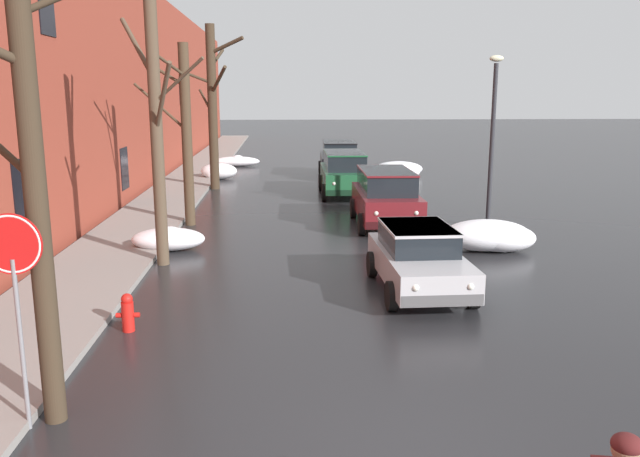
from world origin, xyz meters
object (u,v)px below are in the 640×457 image
Objects in this scene: bare_tree_far_down_block at (213,103)px; suv_maroon_parked_kerbside_close at (386,196)px; bare_tree_second_along_sidewalk at (156,124)px; stop_sign_at_corner at (13,264)px; fire_hydrant at (128,312)px; bare_tree_at_the_corner at (30,146)px; suv_black_parked_far_down_block at (339,158)px; sedan_silver_approaching_near_lane at (418,257)px; bare_tree_mid_block at (185,132)px; street_lamp_post at (493,132)px; suv_green_parked_kerbside_mid at (344,172)px.

bare_tree_far_down_block is 11.03m from suv_maroon_parked_kerbside_close.
bare_tree_second_along_sidewalk is 2.38× the size of stop_sign_at_corner.
bare_tree_second_along_sidewalk reaches higher than fire_hydrant.
stop_sign_at_corner reaches higher than fire_hydrant.
bare_tree_second_along_sidewalk reaches higher than bare_tree_at_the_corner.
bare_tree_second_along_sidewalk is at bearing -109.35° from suv_black_parked_far_down_block.
bare_tree_second_along_sidewalk is 13.04m from bare_tree_far_down_block.
bare_tree_at_the_corner reaches higher than sedan_silver_approaching_near_lane.
stop_sign_at_corner reaches higher than suv_black_parked_far_down_block.
bare_tree_second_along_sidewalk is 1.16× the size of bare_tree_mid_block.
sedan_silver_approaching_near_lane is 7.03m from suv_maroon_parked_kerbside_close.
suv_black_parked_far_down_block is 22.45m from fire_hydrant.
bare_tree_second_along_sidewalk is 10.40m from street_lamp_post.
bare_tree_second_along_sidewalk reaches higher than suv_black_parked_far_down_block.
stop_sign_at_corner is at bearing -138.28° from sedan_silver_approaching_near_lane.
fire_hydrant is at bearing -89.41° from bare_tree_far_down_block.
bare_tree_mid_block is 9.86m from sedan_silver_approaching_near_lane.
bare_tree_at_the_corner is at bearing 50.34° from stop_sign_at_corner.
bare_tree_mid_block is 1.45× the size of sedan_silver_approaching_near_lane.
suv_black_parked_far_down_block is at bearing 75.12° from fire_hydrant.
bare_tree_second_along_sidewalk is 5.64m from fire_hydrant.
suv_green_parked_kerbside_mid is 6.84× the size of fire_hydrant.
bare_tree_far_down_block reaches higher than stop_sign_at_corner.
sedan_silver_approaching_near_lane is at bearing -93.33° from suv_maroon_parked_kerbside_close.
bare_tree_mid_block is 1.19× the size of suv_green_parked_kerbside_mid.
bare_tree_mid_block reaches higher than stop_sign_at_corner.
suv_green_parked_kerbside_mid is at bearing 73.16° from bare_tree_at_the_corner.
suv_maroon_parked_kerbside_close is at bearing 35.01° from bare_tree_second_along_sidewalk.
stop_sign_at_corner is (-0.29, -21.14, -1.61)m from bare_tree_far_down_block.
bare_tree_far_down_block is at bearing 89.22° from stop_sign_at_corner.
bare_tree_far_down_block is at bearing 89.53° from bare_tree_mid_block.
suv_maroon_parked_kerbside_close is at bearing 62.49° from bare_tree_at_the_corner.
bare_tree_mid_block reaches higher than suv_maroon_parked_kerbside_close.
stop_sign_at_corner is (-0.47, -3.43, 1.83)m from fire_hydrant.
bare_tree_at_the_corner is at bearing -90.17° from bare_tree_far_down_block.
sedan_silver_approaching_near_lane is 7.82m from street_lamp_post.
suv_green_parked_kerbside_mid is at bearing 46.52° from bare_tree_mid_block.
suv_green_parked_kerbside_mid is at bearing -20.54° from bare_tree_far_down_block.
sedan_silver_approaching_near_lane is 8.45m from stop_sign_at_corner.
bare_tree_at_the_corner is 19.78m from suv_green_parked_kerbside_mid.
bare_tree_second_along_sidewalk is at bearing -89.55° from bare_tree_mid_block.
sedan_silver_approaching_near_lane is 13.50m from suv_green_parked_kerbside_mid.
bare_tree_mid_block is at bearing 90.45° from bare_tree_second_along_sidewalk.
bare_tree_mid_block is (-0.04, 4.94, -0.49)m from bare_tree_second_along_sidewalk.
bare_tree_at_the_corner is at bearing -138.66° from sedan_silver_approaching_near_lane.
fire_hydrant is (-5.74, -2.11, -0.39)m from sedan_silver_approaching_near_lane.
stop_sign_at_corner is (-6.62, -12.56, 1.20)m from suv_maroon_parked_kerbside_close.
sedan_silver_approaching_near_lane is 0.82× the size of suv_green_parked_kerbside_mid.
sedan_silver_approaching_near_lane is (5.96, -2.56, -2.75)m from bare_tree_second_along_sidewalk.
suv_maroon_parked_kerbside_close is (6.36, 4.46, -2.51)m from bare_tree_second_along_sidewalk.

